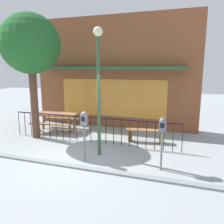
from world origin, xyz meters
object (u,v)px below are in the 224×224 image
parking_meter_far (84,123)px  picnic_table_left (56,117)px  parking_meter_near (162,130)px  patio_bench (145,133)px  street_tree (30,45)px  street_lamp (98,74)px

parking_meter_far → picnic_table_left: bearing=135.3°
parking_meter_near → patio_bench: bearing=110.5°
patio_bench → street_tree: 5.31m
patio_bench → street_lamp: size_ratio=0.37×
street_tree → street_lamp: 3.32m
street_tree → street_lamp: (3.04, -0.91, -0.99)m
patio_bench → parking_meter_far: bearing=-121.9°
parking_meter_far → street_tree: street_tree is taller
parking_meter_near → street_lamp: 2.46m
parking_meter_near → street_lamp: size_ratio=0.37×
street_lamp → street_tree: bearing=163.3°
picnic_table_left → street_tree: bearing=-103.5°
street_tree → street_lamp: street_tree is taller
picnic_table_left → parking_meter_near: parking_meter_near is taller
picnic_table_left → street_lamp: bearing=-35.2°
patio_bench → street_lamp: bearing=-124.5°
picnic_table_left → street_tree: size_ratio=0.41×
parking_meter_near → parking_meter_far: size_ratio=0.97×
parking_meter_near → street_lamp: (-1.96, 0.47, 1.41)m
patio_bench → street_lamp: 2.98m
parking_meter_near → street_tree: size_ratio=0.31×
parking_meter_near → street_tree: street_tree is taller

